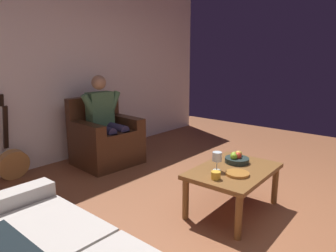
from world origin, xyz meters
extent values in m
plane|color=brown|center=(0.00, 0.00, 0.00)|extent=(7.44, 7.44, 0.00)
cube|color=white|center=(0.00, -3.13, 1.37)|extent=(5.65, 0.06, 2.74)
cube|color=#3F2414|center=(-0.12, -2.51, 0.19)|extent=(0.85, 0.78, 0.39)
cube|color=#3F2414|center=(-0.11, -2.45, 0.44)|extent=(0.53, 0.64, 0.10)
cube|color=#3F2414|center=(-0.44, -2.49, 0.51)|extent=(0.21, 0.73, 0.24)
cube|color=#3F2414|center=(0.20, -2.53, 0.51)|extent=(0.21, 0.73, 0.24)
cube|color=#3F2414|center=(-0.14, -2.81, 0.65)|extent=(0.80, 0.18, 0.53)
cube|color=#436947|center=(-0.13, -2.64, 0.74)|extent=(0.36, 0.20, 0.50)
sphere|color=#A87A5B|center=(-0.13, -2.64, 1.11)|extent=(0.20, 0.20, 0.20)
cylinder|color=#2F2A4A|center=(-0.21, -2.42, 0.50)|extent=(0.16, 0.43, 0.13)
cylinder|color=#2F2A4A|center=(-0.20, -2.21, 0.24)|extent=(0.12, 0.12, 0.49)
cylinder|color=#436947|center=(-0.33, -2.58, 0.85)|extent=(0.21, 0.10, 0.29)
cylinder|color=#2F2A4A|center=(-0.01, -2.43, 0.50)|extent=(0.16, 0.43, 0.13)
cylinder|color=#2F2A4A|center=(0.00, -2.22, 0.24)|extent=(0.12, 0.12, 0.49)
cylinder|color=#436947|center=(0.08, -2.60, 0.85)|extent=(0.21, 0.10, 0.29)
cube|color=#B7AFA7|center=(1.88, -0.72, 0.49)|extent=(0.78, 0.64, 0.11)
cube|color=brown|center=(-0.02, -0.52, 0.40)|extent=(0.93, 0.65, 0.04)
cylinder|color=brown|center=(-0.43, -0.27, 0.19)|extent=(0.06, 0.06, 0.38)
cylinder|color=brown|center=(0.38, -0.24, 0.19)|extent=(0.06, 0.06, 0.38)
cylinder|color=brown|center=(-0.42, -0.79, 0.19)|extent=(0.06, 0.06, 0.38)
cylinder|color=brown|center=(0.39, -0.77, 0.19)|extent=(0.06, 0.06, 0.38)
cylinder|color=#B77F44|center=(0.99, -2.92, 0.19)|extent=(0.37, 0.17, 0.38)
cylinder|color=black|center=(0.99, -2.87, 0.21)|extent=(0.10, 0.02, 0.10)
cube|color=black|center=(0.99, -3.01, 0.63)|extent=(0.05, 0.13, 0.53)
cube|color=black|center=(0.99, -3.07, 0.95)|extent=(0.07, 0.06, 0.14)
cylinder|color=silver|center=(0.12, -0.62, 0.43)|extent=(0.07, 0.07, 0.01)
cylinder|color=silver|center=(0.12, -0.62, 0.47)|extent=(0.01, 0.01, 0.09)
cylinder|color=silver|center=(0.12, -0.62, 0.56)|extent=(0.09, 0.09, 0.09)
cylinder|color=#590C19|center=(0.12, -0.62, 0.54)|extent=(0.08, 0.08, 0.03)
cylinder|color=#212D2A|center=(-0.20, -0.58, 0.45)|extent=(0.24, 0.24, 0.05)
sphere|color=#7DAF28|center=(-0.16, -0.59, 0.50)|extent=(0.07, 0.07, 0.07)
sphere|color=red|center=(-0.20, -0.57, 0.50)|extent=(0.07, 0.07, 0.07)
sphere|color=gold|center=(-0.26, -0.59, 0.50)|extent=(0.07, 0.07, 0.07)
sphere|color=olive|center=(-0.20, -0.61, 0.50)|extent=(0.07, 0.07, 0.07)
cylinder|color=#A96A2B|center=(0.09, -0.42, 0.44)|extent=(0.21, 0.21, 0.02)
cylinder|color=gold|center=(0.30, -0.52, 0.46)|extent=(0.08, 0.08, 0.07)
camera|label=1|loc=(2.47, 0.78, 1.45)|focal=33.05mm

